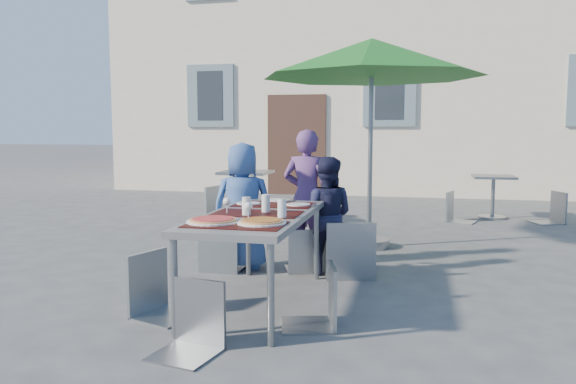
% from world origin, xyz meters
% --- Properties ---
extents(ground, '(90.00, 90.00, 0.00)m').
position_xyz_m(ground, '(0.00, 0.00, 0.00)').
color(ground, '#454648').
rests_on(ground, ground).
extents(building, '(13.60, 8.20, 11.10)m').
position_xyz_m(building, '(-0.00, 11.50, 4.85)').
color(building, beige).
rests_on(building, ground).
extents(dining_table, '(0.80, 1.85, 0.76)m').
position_xyz_m(dining_table, '(-0.66, -0.34, 0.70)').
color(dining_table, '#414145').
rests_on(dining_table, ground).
extents(pizza_near_left, '(0.39, 0.39, 0.03)m').
position_xyz_m(pizza_near_left, '(-0.85, -0.85, 0.77)').
color(pizza_near_left, white).
rests_on(pizza_near_left, dining_table).
extents(pizza_near_right, '(0.36, 0.36, 0.03)m').
position_xyz_m(pizza_near_right, '(-0.49, -0.82, 0.77)').
color(pizza_near_right, white).
rests_on(pizza_near_right, dining_table).
extents(glassware, '(0.56, 0.43, 0.15)m').
position_xyz_m(glassware, '(-0.62, -0.43, 0.83)').
color(glassware, silver).
rests_on(glassware, dining_table).
extents(place_settings, '(0.72, 0.51, 0.01)m').
position_xyz_m(place_settings, '(-0.68, 0.30, 0.76)').
color(place_settings, white).
rests_on(place_settings, dining_table).
extents(child_0, '(0.70, 0.51, 1.30)m').
position_xyz_m(child_0, '(-1.14, 0.78, 0.65)').
color(child_0, '#375899').
rests_on(child_0, ground).
extents(child_1, '(0.56, 0.40, 1.44)m').
position_xyz_m(child_1, '(-0.55, 1.18, 0.72)').
color(child_1, '#5A3771').
rests_on(child_1, ground).
extents(child_2, '(0.57, 0.33, 1.17)m').
position_xyz_m(child_2, '(-0.27, 0.77, 0.58)').
color(child_2, '#1A1B39').
rests_on(child_2, ground).
extents(chair_0, '(0.42, 0.43, 0.91)m').
position_xyz_m(chair_0, '(-1.32, 0.60, 0.53)').
color(chair_0, '#92999D').
rests_on(chair_0, ground).
extents(chair_1, '(0.48, 0.49, 0.85)m').
position_xyz_m(chair_1, '(-0.48, 0.77, 0.49)').
color(chair_1, '#92979E').
rests_on(chair_1, ground).
extents(chair_2, '(0.56, 0.57, 1.06)m').
position_xyz_m(chair_2, '(-0.02, 0.64, 0.63)').
color(chair_2, gray).
rests_on(chair_2, ground).
extents(chair_3, '(0.52, 0.52, 0.92)m').
position_xyz_m(chair_3, '(-1.34, -0.78, 0.54)').
color(chair_3, gray).
rests_on(chair_3, ground).
extents(chair_4, '(0.46, 0.46, 0.86)m').
position_xyz_m(chair_4, '(-0.07, -0.75, 0.50)').
color(chair_4, gray).
rests_on(chair_4, ground).
extents(chair_5, '(0.45, 0.45, 0.86)m').
position_xyz_m(chair_5, '(-0.80, -1.39, 0.50)').
color(chair_5, gray).
rests_on(chair_5, ground).
extents(patio_umbrella, '(2.66, 2.66, 2.50)m').
position_xyz_m(patio_umbrella, '(0.05, 2.14, 2.26)').
color(patio_umbrella, '#939599').
rests_on(patio_umbrella, ground).
extents(cafe_table_0, '(0.74, 0.74, 0.79)m').
position_xyz_m(cafe_table_0, '(-1.99, 3.64, 0.56)').
color(cafe_table_0, '#939599').
rests_on(cafe_table_0, ground).
extents(bg_chair_l_0, '(0.56, 0.55, 1.00)m').
position_xyz_m(bg_chair_l_0, '(-2.49, 3.81, 0.59)').
color(bg_chair_l_0, '#90979B').
rests_on(bg_chair_l_0, ground).
extents(bg_chair_r_0, '(0.56, 0.55, 0.94)m').
position_xyz_m(bg_chair_r_0, '(-1.06, 3.67, 0.55)').
color(bg_chair_r_0, gray).
rests_on(bg_chair_r_0, ground).
extents(cafe_table_1, '(0.65, 0.65, 0.70)m').
position_xyz_m(cafe_table_1, '(1.81, 4.85, 0.46)').
color(cafe_table_1, '#939599').
rests_on(cafe_table_1, ground).
extents(bg_chair_l_1, '(0.50, 0.50, 0.90)m').
position_xyz_m(bg_chair_l_1, '(1.21, 4.36, 0.52)').
color(bg_chair_l_1, '#92989D').
rests_on(bg_chair_l_1, ground).
extents(bg_chair_r_1, '(0.52, 0.52, 0.92)m').
position_xyz_m(bg_chair_r_1, '(2.65, 4.57, 0.54)').
color(bg_chair_r_1, gray).
rests_on(bg_chair_r_1, ground).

